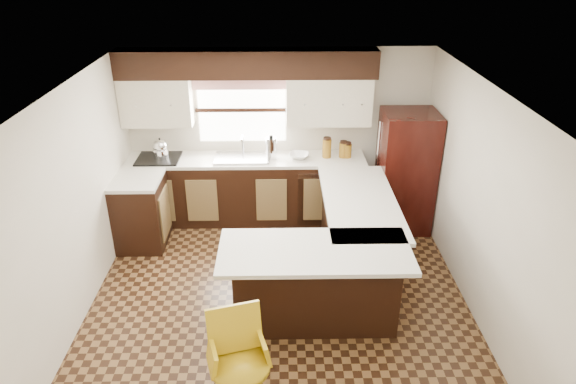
{
  "coord_description": "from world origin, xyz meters",
  "views": [
    {
      "loc": [
        0.02,
        -4.67,
        3.67
      ],
      "look_at": [
        0.11,
        0.45,
        1.14
      ],
      "focal_mm": 32.0,
      "sensor_mm": 36.0,
      "label": 1
    }
  ],
  "objects_px": {
    "peninsula_return": "(315,285)",
    "bar_chair": "(240,367)",
    "peninsula_long": "(353,236)",
    "refrigerator": "(405,172)"
  },
  "relations": [
    {
      "from": "peninsula_return",
      "to": "bar_chair",
      "type": "relative_size",
      "value": 1.75
    },
    {
      "from": "peninsula_long",
      "to": "peninsula_return",
      "type": "bearing_deg",
      "value": -118.3
    },
    {
      "from": "peninsula_long",
      "to": "peninsula_return",
      "type": "height_order",
      "value": "same"
    },
    {
      "from": "bar_chair",
      "to": "peninsula_return",
      "type": "bearing_deg",
      "value": 42.84
    },
    {
      "from": "peninsula_long",
      "to": "peninsula_return",
      "type": "xyz_separation_m",
      "value": [
        -0.53,
        -0.97,
        0.0
      ]
    },
    {
      "from": "peninsula_return",
      "to": "bar_chair",
      "type": "bearing_deg",
      "value": -121.49
    },
    {
      "from": "peninsula_return",
      "to": "refrigerator",
      "type": "relative_size",
      "value": 0.99
    },
    {
      "from": "refrigerator",
      "to": "bar_chair",
      "type": "bearing_deg",
      "value": -123.02
    },
    {
      "from": "refrigerator",
      "to": "peninsula_return",
      "type": "bearing_deg",
      "value": -123.87
    },
    {
      "from": "peninsula_return",
      "to": "peninsula_long",
      "type": "bearing_deg",
      "value": 61.7
    }
  ]
}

